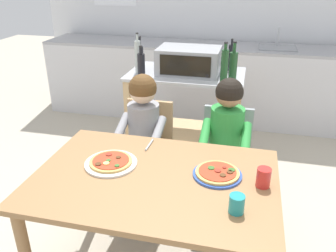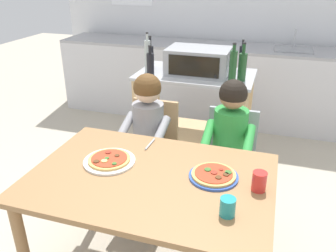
{
  "view_description": "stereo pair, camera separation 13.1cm",
  "coord_description": "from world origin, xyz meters",
  "px_view_note": "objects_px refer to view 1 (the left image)",
  "views": [
    {
      "loc": [
        0.42,
        -1.45,
        1.71
      ],
      "look_at": [
        0.0,
        0.3,
        0.88
      ],
      "focal_mm": 37.11,
      "sensor_mm": 36.0,
      "label": 1
    },
    {
      "loc": [
        0.55,
        -1.42,
        1.71
      ],
      "look_at": [
        0.0,
        0.3,
        0.88
      ],
      "focal_mm": 37.11,
      "sensor_mm": 36.0,
      "label": 2
    }
  ],
  "objects_px": {
    "dining_chair_right": "(225,157)",
    "drinking_cup_red": "(263,178)",
    "pizza_plate_blue_rimmed": "(217,173)",
    "pizza_plate_white": "(111,162)",
    "bottle_brown_beer": "(233,65)",
    "child_in_grey_shirt": "(141,131)",
    "child_in_green_shirt": "(225,141)",
    "serving_spoon": "(149,145)",
    "bottle_squat_spirits": "(224,66)",
    "kitchen_island_cart": "(186,104)",
    "bottle_dark_olive_oil": "(138,56)",
    "dining_table": "(155,193)",
    "dining_chair_left": "(147,148)",
    "bottle_slim_sauce": "(141,64)",
    "toaster_oven": "(189,61)",
    "bottle_clear_vinegar": "(231,57)",
    "drinking_cup_teal": "(237,204)",
    "bottle_tall_green_wine": "(140,57)"
  },
  "relations": [
    {
      "from": "bottle_clear_vinegar",
      "to": "drinking_cup_teal",
      "type": "relative_size",
      "value": 3.23
    },
    {
      "from": "bottle_tall_green_wine",
      "to": "dining_table",
      "type": "xyz_separation_m",
      "value": [
        0.52,
        -1.42,
        -0.36
      ]
    },
    {
      "from": "pizza_plate_blue_rimmed",
      "to": "pizza_plate_white",
      "type": "bearing_deg",
      "value": -177.71
    },
    {
      "from": "bottle_dark_olive_oil",
      "to": "drinking_cup_red",
      "type": "distance_m",
      "value": 1.67
    },
    {
      "from": "child_in_green_shirt",
      "to": "pizza_plate_white",
      "type": "height_order",
      "value": "child_in_green_shirt"
    },
    {
      "from": "dining_chair_right",
      "to": "serving_spoon",
      "type": "relative_size",
      "value": 5.79
    },
    {
      "from": "bottle_tall_green_wine",
      "to": "bottle_clear_vinegar",
      "type": "bearing_deg",
      "value": 12.06
    },
    {
      "from": "dining_chair_left",
      "to": "child_in_grey_shirt",
      "type": "xyz_separation_m",
      "value": [
        0.0,
        -0.12,
        0.19
      ]
    },
    {
      "from": "bottle_clear_vinegar",
      "to": "drinking_cup_red",
      "type": "distance_m",
      "value": 1.59
    },
    {
      "from": "pizza_plate_white",
      "to": "pizza_plate_blue_rimmed",
      "type": "distance_m",
      "value": 0.58
    },
    {
      "from": "bottle_dark_olive_oil",
      "to": "dining_chair_left",
      "type": "height_order",
      "value": "bottle_dark_olive_oil"
    },
    {
      "from": "kitchen_island_cart",
      "to": "child_in_green_shirt",
      "type": "xyz_separation_m",
      "value": [
        0.42,
        -0.81,
        0.09
      ]
    },
    {
      "from": "toaster_oven",
      "to": "pizza_plate_white",
      "type": "relative_size",
      "value": 1.83
    },
    {
      "from": "bottle_clear_vinegar",
      "to": "dining_chair_left",
      "type": "relative_size",
      "value": 0.34
    },
    {
      "from": "bottle_brown_beer",
      "to": "kitchen_island_cart",
      "type": "bearing_deg",
      "value": 166.33
    },
    {
      "from": "kitchen_island_cart",
      "to": "child_in_grey_shirt",
      "type": "height_order",
      "value": "child_in_grey_shirt"
    },
    {
      "from": "dining_chair_right",
      "to": "drinking_cup_teal",
      "type": "relative_size",
      "value": 9.52
    },
    {
      "from": "bottle_squat_spirits",
      "to": "bottle_brown_beer",
      "type": "distance_m",
      "value": 0.13
    },
    {
      "from": "bottle_squat_spirits",
      "to": "child_in_grey_shirt",
      "type": "distance_m",
      "value": 0.85
    },
    {
      "from": "child_in_grey_shirt",
      "to": "drinking_cup_teal",
      "type": "height_order",
      "value": "child_in_grey_shirt"
    },
    {
      "from": "bottle_squat_spirits",
      "to": "bottle_brown_beer",
      "type": "relative_size",
      "value": 1.05
    },
    {
      "from": "dining_chair_left",
      "to": "dining_table",
      "type": "bearing_deg",
      "value": -70.15
    },
    {
      "from": "bottle_brown_beer",
      "to": "serving_spoon",
      "type": "height_order",
      "value": "bottle_brown_beer"
    },
    {
      "from": "dining_table",
      "to": "dining_chair_right",
      "type": "height_order",
      "value": "dining_chair_right"
    },
    {
      "from": "bottle_slim_sauce",
      "to": "drinking_cup_red",
      "type": "bearing_deg",
      "value": -50.4
    },
    {
      "from": "bottle_clear_vinegar",
      "to": "pizza_plate_white",
      "type": "bearing_deg",
      "value": -108.7
    },
    {
      "from": "child_in_grey_shirt",
      "to": "serving_spoon",
      "type": "relative_size",
      "value": 7.44
    },
    {
      "from": "dining_table",
      "to": "dining_chair_left",
      "type": "distance_m",
      "value": 0.78
    },
    {
      "from": "drinking_cup_teal",
      "to": "pizza_plate_white",
      "type": "bearing_deg",
      "value": 160.1
    },
    {
      "from": "bottle_brown_beer",
      "to": "serving_spoon",
      "type": "bearing_deg",
      "value": -112.3
    },
    {
      "from": "bottle_slim_sauce",
      "to": "drinking_cup_red",
      "type": "height_order",
      "value": "bottle_slim_sauce"
    },
    {
      "from": "bottle_slim_sauce",
      "to": "child_in_grey_shirt",
      "type": "xyz_separation_m",
      "value": [
        0.19,
        -0.63,
        -0.3
      ]
    },
    {
      "from": "drinking_cup_red",
      "to": "pizza_plate_blue_rimmed",
      "type": "bearing_deg",
      "value": 169.49
    },
    {
      "from": "toaster_oven",
      "to": "serving_spoon",
      "type": "bearing_deg",
      "value": -91.89
    },
    {
      "from": "bottle_dark_olive_oil",
      "to": "drinking_cup_red",
      "type": "xyz_separation_m",
      "value": [
        1.05,
        -1.28,
        -0.24
      ]
    },
    {
      "from": "pizza_plate_blue_rimmed",
      "to": "kitchen_island_cart",
      "type": "bearing_deg",
      "value": 107.4
    },
    {
      "from": "bottle_brown_beer",
      "to": "child_in_grey_shirt",
      "type": "distance_m",
      "value": 0.96
    },
    {
      "from": "dining_chair_right",
      "to": "drinking_cup_red",
      "type": "height_order",
      "value": "drinking_cup_red"
    },
    {
      "from": "dining_chair_left",
      "to": "pizza_plate_blue_rimmed",
      "type": "height_order",
      "value": "dining_chair_left"
    },
    {
      "from": "kitchen_island_cart",
      "to": "bottle_dark_olive_oil",
      "type": "relative_size",
      "value": 2.91
    },
    {
      "from": "child_in_green_shirt",
      "to": "serving_spoon",
      "type": "bearing_deg",
      "value": -146.44
    },
    {
      "from": "pizza_plate_white",
      "to": "kitchen_island_cart",
      "type": "bearing_deg",
      "value": 83.38
    },
    {
      "from": "dining_chair_right",
      "to": "pizza_plate_blue_rimmed",
      "type": "distance_m",
      "value": 0.69
    },
    {
      "from": "serving_spoon",
      "to": "bottle_dark_olive_oil",
      "type": "bearing_deg",
      "value": 111.07
    },
    {
      "from": "bottle_dark_olive_oil",
      "to": "drinking_cup_teal",
      "type": "relative_size",
      "value": 4.0
    },
    {
      "from": "kitchen_island_cart",
      "to": "dining_chair_left",
      "type": "relative_size",
      "value": 1.22
    },
    {
      "from": "kitchen_island_cart",
      "to": "bottle_slim_sauce",
      "type": "relative_size",
      "value": 3.93
    },
    {
      "from": "bottle_slim_sauce",
      "to": "drinking_cup_teal",
      "type": "distance_m",
      "value": 1.69
    },
    {
      "from": "drinking_cup_red",
      "to": "child_in_green_shirt",
      "type": "bearing_deg",
      "value": 111.88
    },
    {
      "from": "pizza_plate_blue_rimmed",
      "to": "bottle_squat_spirits",
      "type": "bearing_deg",
      "value": 94.17
    }
  ]
}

